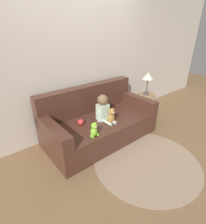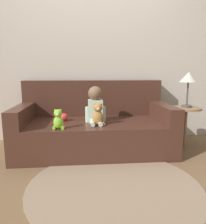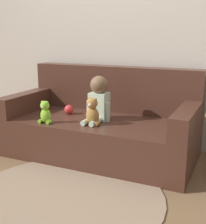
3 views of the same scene
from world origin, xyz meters
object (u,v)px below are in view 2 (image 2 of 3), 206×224
at_px(teddy_bear_brown, 98,115).
at_px(toy_ball, 64,117).
at_px(plush_toy_side, 58,120).
at_px(side_table, 187,93).
at_px(person_baby, 95,105).
at_px(couch, 94,127).

relative_size(teddy_bear_brown, toy_ball, 2.67).
distance_m(plush_toy_side, toy_ball, 0.39).
xyz_separation_m(toy_ball, side_table, (1.56, -0.03, 0.29)).
bearing_deg(person_baby, toy_ball, 167.70).
bearing_deg(person_baby, couch, 94.93).
relative_size(couch, teddy_bear_brown, 7.25).
bearing_deg(side_table, toy_ball, 179.05).
height_order(couch, toy_ball, couch).
height_order(teddy_bear_brown, side_table, side_table).
height_order(couch, side_table, side_table).
bearing_deg(toy_ball, plush_toy_side, -93.95).
height_order(teddy_bear_brown, toy_ball, teddy_bear_brown).
relative_size(person_baby, side_table, 0.44).
relative_size(teddy_bear_brown, side_table, 0.26).
distance_m(person_baby, toy_ball, 0.42).
xyz_separation_m(couch, side_table, (1.18, -0.06, 0.43)).
distance_m(toy_ball, side_table, 1.59).
xyz_separation_m(plush_toy_side, toy_ball, (0.03, 0.39, -0.05)).
xyz_separation_m(couch, person_baby, (0.01, -0.12, 0.30)).
xyz_separation_m(couch, plush_toy_side, (-0.40, -0.42, 0.19)).
height_order(plush_toy_side, toy_ball, plush_toy_side).
xyz_separation_m(couch, toy_ball, (-0.38, -0.04, 0.14)).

